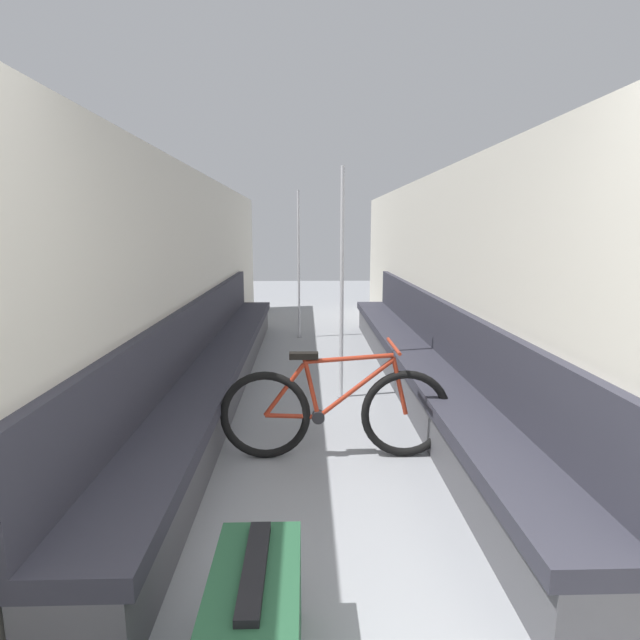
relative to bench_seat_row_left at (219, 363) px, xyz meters
The scene contains 8 objects.
wall_left 0.84m from the bench_seat_row_left, behind, with size 0.10×11.00×2.19m, color beige.
wall_right 2.40m from the bench_seat_row_left, ahead, with size 0.10×11.00×2.19m, color beige.
bench_seat_row_left is the anchor object (origin of this frame).
bench_seat_row_right 2.00m from the bench_seat_row_left, ahead, with size 0.49×6.61×0.94m.
bicycle 1.85m from the bench_seat_row_left, 54.27° to the right, with size 1.63×0.46×0.82m.
grab_pole_near 1.44m from the bench_seat_row_left, ahead, with size 0.08×0.08×2.17m.
grab_pole_far 2.79m from the bench_seat_row_left, 73.30° to the left, with size 0.08×0.08×2.17m.
luggage_bag 3.35m from the bench_seat_row_left, 78.13° to the right, with size 0.32×0.60×0.46m.
Camera 1 is at (-0.13, -0.92, 1.60)m, focal length 28.00 mm.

